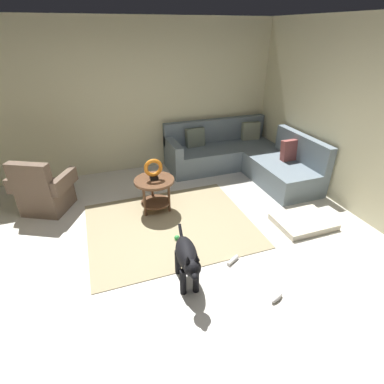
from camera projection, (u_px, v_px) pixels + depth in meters
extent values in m
cube|color=silver|center=(174.00, 262.00, 3.67)|extent=(6.00, 6.00, 0.10)
cube|color=beige|center=(126.00, 100.00, 5.41)|extent=(6.00, 0.12, 2.70)
cube|color=tan|center=(170.00, 225.00, 4.27)|extent=(2.30, 1.90, 0.01)
cube|color=slate|center=(221.00, 156.00, 6.03)|extent=(2.20, 0.85, 0.42)
cube|color=slate|center=(215.00, 130.00, 6.11)|extent=(2.20, 0.14, 0.46)
cube|color=slate|center=(282.00, 174.00, 5.31)|extent=(0.85, 1.40, 0.42)
cube|color=slate|center=(302.00, 148.00, 5.20)|extent=(0.14, 1.40, 0.46)
cube|color=slate|center=(173.00, 147.00, 5.58)|extent=(0.16, 0.85, 0.22)
cube|color=gray|center=(250.00, 131.00, 6.24)|extent=(0.39, 0.18, 0.39)
cube|color=slate|center=(195.00, 138.00, 5.87)|extent=(0.40, 0.20, 0.39)
cube|color=#994C47|center=(291.00, 150.00, 5.26)|extent=(0.38, 0.18, 0.39)
cube|color=brown|center=(48.00, 197.00, 4.57)|extent=(0.81, 0.81, 0.40)
cube|color=brown|center=(30.00, 179.00, 4.14)|extent=(0.60, 0.40, 0.48)
cube|color=brown|center=(21.00, 178.00, 4.46)|extent=(0.36, 0.58, 0.22)
cube|color=brown|center=(65.00, 181.00, 4.38)|extent=(0.36, 0.58, 0.22)
cylinder|color=brown|center=(154.00, 181.00, 4.37)|extent=(0.60, 0.60, 0.04)
cylinder|color=brown|center=(156.00, 202.00, 4.55)|extent=(0.45, 0.45, 0.02)
cylinder|color=brown|center=(152.00, 190.00, 4.68)|extent=(0.04, 0.04, 0.50)
cylinder|color=brown|center=(145.00, 202.00, 4.36)|extent=(0.04, 0.04, 0.50)
cylinder|color=brown|center=(169.00, 198.00, 4.47)|extent=(0.04, 0.04, 0.50)
cube|color=black|center=(154.00, 178.00, 4.35)|extent=(0.12, 0.08, 0.05)
torus|color=orange|center=(153.00, 168.00, 4.27)|extent=(0.28, 0.06, 0.28)
cube|color=beige|center=(303.00, 222.00, 4.27)|extent=(0.80, 0.60, 0.09)
cylinder|color=black|center=(196.00, 280.00, 3.13)|extent=(0.07, 0.07, 0.32)
cylinder|color=black|center=(183.00, 282.00, 3.11)|extent=(0.07, 0.07, 0.32)
cylinder|color=black|center=(190.00, 260.00, 3.40)|extent=(0.07, 0.07, 0.32)
cylinder|color=black|center=(178.00, 262.00, 3.37)|extent=(0.07, 0.07, 0.32)
ellipsoid|color=black|center=(186.00, 253.00, 3.13)|extent=(0.28, 0.54, 0.24)
sphere|color=black|center=(193.00, 268.00, 2.84)|extent=(0.17, 0.17, 0.17)
ellipsoid|color=black|center=(194.00, 275.00, 2.79)|extent=(0.08, 0.13, 0.07)
cone|color=black|center=(197.00, 257.00, 2.80)|extent=(0.06, 0.06, 0.07)
cone|color=black|center=(188.00, 259.00, 2.79)|extent=(0.06, 0.06, 0.07)
cylinder|color=black|center=(181.00, 233.00, 3.38)|extent=(0.06, 0.20, 0.16)
sphere|color=green|center=(177.00, 238.00, 3.96)|extent=(0.07, 0.07, 0.07)
cylinder|color=silver|center=(233.00, 260.00, 3.59)|extent=(0.19, 0.13, 0.05)
ellipsoid|color=silver|center=(277.00, 298.00, 3.09)|extent=(0.19, 0.12, 0.06)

